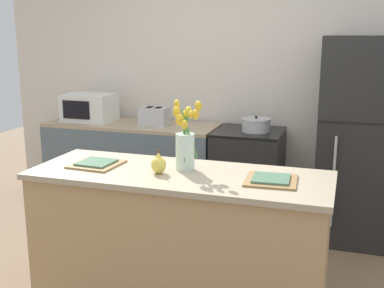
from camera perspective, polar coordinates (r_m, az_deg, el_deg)
name	(u,v)px	position (r m, az deg, el deg)	size (l,w,h in m)	color
back_wall	(248,76)	(4.71, 6.70, 7.96)	(5.20, 0.08, 2.70)	silver
kitchen_island	(179,246)	(3.04, -1.50, -11.95)	(1.80, 0.66, 0.95)	tan
back_counter	(133,168)	(4.82, -7.01, -2.81)	(1.68, 0.60, 0.90)	slate
stove_range	(248,178)	(4.47, 6.63, -4.08)	(0.60, 0.61, 0.90)	black
refrigerator	(360,141)	(4.29, 19.30, 0.32)	(0.68, 0.67, 1.74)	black
flower_vase	(185,143)	(2.90, -0.80, 0.17)	(0.18, 0.15, 0.42)	silver
pear_figurine	(159,164)	(2.85, -3.98, -2.39)	(0.09, 0.09, 0.15)	#E5CC4C
plate_setting_left	(96,164)	(3.09, -11.25, -2.29)	(0.30, 0.30, 0.02)	olive
plate_setting_right	(271,180)	(2.74, 9.35, -4.20)	(0.30, 0.30, 0.02)	olive
toaster	(154,116)	(4.59, -4.51, 3.30)	(0.28, 0.18, 0.17)	#B7BABC
cooking_pot	(256,125)	(4.32, 7.59, 2.26)	(0.26, 0.26, 0.14)	#B2B5B7
microwave	(90,107)	(4.91, -12.04, 4.27)	(0.48, 0.37, 0.27)	white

